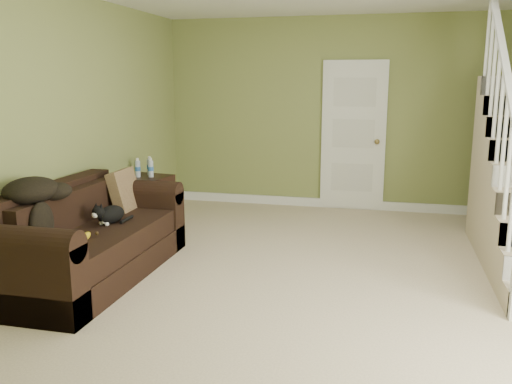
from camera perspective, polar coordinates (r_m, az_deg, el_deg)
The scene contains 13 objects.
floor at distance 5.09m, azimuth 6.58°, elevation -8.56°, with size 5.00×5.50×0.01m, color tan.
wall_back at distance 7.53m, azimuth 9.55°, elevation 8.06°, with size 5.00×0.04×2.60m, color olive.
wall_front at distance 2.12m, azimuth -2.24°, elevation -0.65°, with size 5.00×0.04×2.60m, color olive.
wall_left at distance 5.67m, azimuth -19.18°, elevation 6.45°, with size 0.04×5.50×2.60m, color olive.
baseboard_back at distance 7.67m, azimuth 9.22°, elevation -1.23°, with size 5.00×0.04×0.12m, color white.
baseboard_left at distance 5.88m, azimuth -18.12°, elevation -5.65°, with size 0.04×5.50×0.12m, color white.
door at distance 7.50m, azimuth 10.21°, elevation 5.77°, with size 0.86×0.12×2.02m.
sofa at distance 5.13m, azimuth -17.23°, elevation -5.06°, with size 0.92×2.14×0.85m.
side_table at distance 6.77m, azimuth -11.36°, elevation -0.84°, with size 0.57×0.57×0.84m.
cat at distance 5.15m, azimuth -15.15°, elevation -2.32°, with size 0.24×0.46×0.22m.
banana at distance 4.69m, azimuth -17.52°, elevation -4.51°, with size 0.06×0.21×0.06m, color gold.
throw_pillow at distance 5.70m, azimuth -13.66°, elevation 0.11°, with size 0.11×0.43×0.43m, color #452D1B.
throw_blanket at distance 4.77m, azimuth -22.63°, elevation 0.18°, with size 0.39×0.51×0.21m, color black.
Camera 1 is at (0.58, -4.74, 1.75)m, focal length 38.00 mm.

